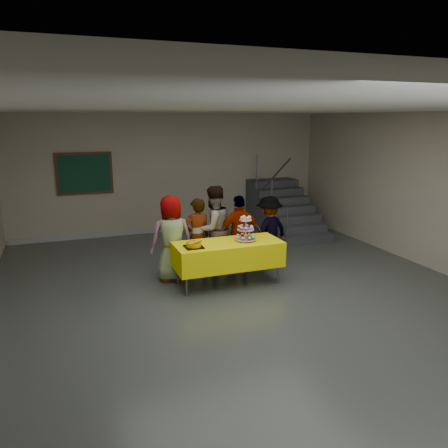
% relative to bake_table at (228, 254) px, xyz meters
% --- Properties ---
extents(room_shell, '(10.00, 10.04, 3.02)m').
position_rel_bake_table_xyz_m(room_shell, '(0.01, -0.92, 1.57)').
color(room_shell, '#4C514C').
rests_on(room_shell, ground).
extents(bake_table, '(1.88, 0.78, 0.77)m').
position_rel_bake_table_xyz_m(bake_table, '(0.00, 0.00, 0.00)').
color(bake_table, '#595960').
rests_on(bake_table, ground).
extents(cupcake_stand, '(0.38, 0.38, 0.44)m').
position_rel_bake_table_xyz_m(cupcake_stand, '(0.33, -0.01, 0.39)').
color(cupcake_stand, silver).
rests_on(cupcake_stand, bake_table).
extents(bear_cake, '(0.32, 0.36, 0.12)m').
position_rel_bake_table_xyz_m(bear_cake, '(-0.65, -0.10, 0.27)').
color(bear_cake, black).
rests_on(bear_cake, bake_table).
extents(schoolchild_a, '(0.78, 0.52, 1.56)m').
position_rel_bake_table_xyz_m(schoolchild_a, '(-0.87, 0.56, 0.22)').
color(schoolchild_a, slate).
rests_on(schoolchild_a, ground).
extents(schoolchild_b, '(0.57, 0.40, 1.46)m').
position_rel_bake_table_xyz_m(schoolchild_b, '(-0.36, 0.68, 0.17)').
color(schoolchild_b, slate).
rests_on(schoolchild_b, ground).
extents(schoolchild_c, '(0.94, 0.81, 1.65)m').
position_rel_bake_table_xyz_m(schoolchild_c, '(-0.00, 0.78, 0.27)').
color(schoolchild_c, slate).
rests_on(schoolchild_c, ground).
extents(schoolchild_d, '(0.88, 0.39, 1.48)m').
position_rel_bake_table_xyz_m(schoolchild_d, '(0.44, 0.54, 0.18)').
color(schoolchild_d, slate).
rests_on(schoolchild_d, ground).
extents(schoolchild_e, '(1.01, 0.76, 1.39)m').
position_rel_bake_table_xyz_m(schoolchild_e, '(1.15, 0.73, 0.14)').
color(schoolchild_e, slate).
rests_on(schoolchild_e, ground).
extents(staircase, '(1.30, 2.40, 2.04)m').
position_rel_bake_table_xyz_m(staircase, '(2.71, 3.19, -0.07)').
color(staircase, '#424447').
rests_on(staircase, ground).
extents(noticeboard, '(1.30, 0.05, 1.00)m').
position_rel_bake_table_xyz_m(noticeboard, '(-2.12, 4.03, 1.04)').
color(noticeboard, '#472B16').
rests_on(noticeboard, ground).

